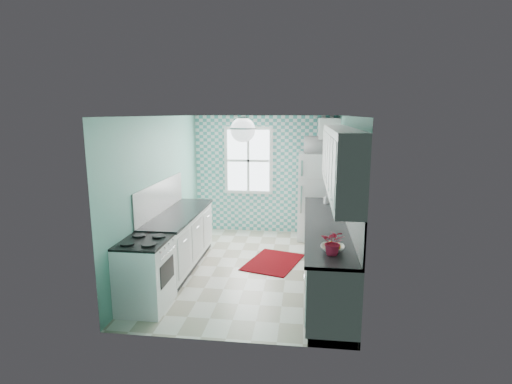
# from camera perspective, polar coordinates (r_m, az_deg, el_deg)

# --- Properties ---
(floor) EXTENTS (3.00, 4.40, 0.02)m
(floor) POSITION_cam_1_polar(r_m,az_deg,el_deg) (6.79, -0.69, -10.89)
(floor) COLOR white
(floor) RESTS_ON ground
(ceiling) EXTENTS (3.00, 4.40, 0.02)m
(ceiling) POSITION_cam_1_polar(r_m,az_deg,el_deg) (6.30, -0.75, 10.89)
(ceiling) COLOR white
(ceiling) RESTS_ON wall_back
(wall_back) EXTENTS (3.00, 0.02, 2.50)m
(wall_back) POSITION_cam_1_polar(r_m,az_deg,el_deg) (8.59, 1.28, 2.53)
(wall_back) COLOR #64A897
(wall_back) RESTS_ON floor
(wall_front) EXTENTS (3.00, 0.02, 2.50)m
(wall_front) POSITION_cam_1_polar(r_m,az_deg,el_deg) (4.31, -4.72, -6.28)
(wall_front) COLOR #64A897
(wall_front) RESTS_ON floor
(wall_left) EXTENTS (0.02, 4.40, 2.50)m
(wall_left) POSITION_cam_1_polar(r_m,az_deg,el_deg) (6.79, -13.44, -0.09)
(wall_left) COLOR #64A897
(wall_left) RESTS_ON floor
(wall_right) EXTENTS (0.02, 4.40, 2.50)m
(wall_right) POSITION_cam_1_polar(r_m,az_deg,el_deg) (6.40, 12.80, -0.74)
(wall_right) COLOR #64A897
(wall_right) RESTS_ON floor
(accent_wall) EXTENTS (3.00, 0.01, 2.50)m
(accent_wall) POSITION_cam_1_polar(r_m,az_deg,el_deg) (8.57, 1.27, 2.50)
(accent_wall) COLOR teal
(accent_wall) RESTS_ON wall_back
(window) EXTENTS (1.04, 0.05, 1.44)m
(window) POSITION_cam_1_polar(r_m,az_deg,el_deg) (8.54, -1.09, 4.51)
(window) COLOR white
(window) RESTS_ON wall_back
(backsplash_right) EXTENTS (0.02, 3.60, 0.51)m
(backsplash_right) POSITION_cam_1_polar(r_m,az_deg,el_deg) (6.02, 12.93, -2.03)
(backsplash_right) COLOR white
(backsplash_right) RESTS_ON wall_right
(backsplash_left) EXTENTS (0.02, 2.15, 0.51)m
(backsplash_left) POSITION_cam_1_polar(r_m,az_deg,el_deg) (6.73, -13.46, -0.68)
(backsplash_left) COLOR white
(backsplash_left) RESTS_ON wall_left
(upper_cabinets_right) EXTENTS (0.33, 3.20, 0.90)m
(upper_cabinets_right) POSITION_cam_1_polar(r_m,az_deg,el_deg) (5.69, 11.90, 4.47)
(upper_cabinets_right) COLOR white
(upper_cabinets_right) RESTS_ON wall_right
(upper_cabinet_fridge) EXTENTS (0.40, 0.74, 0.40)m
(upper_cabinet_fridge) POSITION_cam_1_polar(r_m,az_deg,el_deg) (8.08, 10.35, 8.93)
(upper_cabinet_fridge) COLOR white
(upper_cabinet_fridge) RESTS_ON wall_right
(ceiling_light) EXTENTS (0.34, 0.34, 0.35)m
(ceiling_light) POSITION_cam_1_polar(r_m,az_deg,el_deg) (5.51, -1.89, 8.90)
(ceiling_light) COLOR silver
(ceiling_light) RESTS_ON ceiling
(base_cabinets_right) EXTENTS (0.60, 3.60, 0.90)m
(base_cabinets_right) POSITION_cam_1_polar(r_m,az_deg,el_deg) (6.21, 9.95, -8.68)
(base_cabinets_right) COLOR white
(base_cabinets_right) RESTS_ON floor
(countertop_right) EXTENTS (0.63, 3.60, 0.04)m
(countertop_right) POSITION_cam_1_polar(r_m,az_deg,el_deg) (6.07, 9.96, -4.50)
(countertop_right) COLOR black
(countertop_right) RESTS_ON base_cabinets_right
(base_cabinets_left) EXTENTS (0.60, 2.15, 0.90)m
(base_cabinets_left) POSITION_cam_1_polar(r_m,az_deg,el_deg) (6.82, -10.89, -6.88)
(base_cabinets_left) COLOR white
(base_cabinets_left) RESTS_ON floor
(countertop_left) EXTENTS (0.63, 2.15, 0.04)m
(countertop_left) POSITION_cam_1_polar(r_m,az_deg,el_deg) (6.69, -10.92, -3.06)
(countertop_left) COLOR black
(countertop_left) RESTS_ON base_cabinets_left
(fridge) EXTENTS (0.77, 0.76, 1.77)m
(fridge) POSITION_cam_1_polar(r_m,az_deg,el_deg) (8.23, 8.70, -0.56)
(fridge) COLOR silver
(fridge) RESTS_ON floor
(stove) EXTENTS (0.60, 0.75, 0.91)m
(stove) POSITION_cam_1_polar(r_m,az_deg,el_deg) (5.55, -15.52, -11.12)
(stove) COLOR white
(stove) RESTS_ON floor
(sink) EXTENTS (0.55, 0.46, 0.53)m
(sink) POSITION_cam_1_polar(r_m,az_deg,el_deg) (6.96, 9.76, -2.39)
(sink) COLOR silver
(sink) RESTS_ON countertop_right
(rug) EXTENTS (1.09, 1.31, 0.02)m
(rug) POSITION_cam_1_polar(r_m,az_deg,el_deg) (7.03, 2.48, -9.97)
(rug) COLOR maroon
(rug) RESTS_ON floor
(dish_towel) EXTENTS (0.07, 0.26, 0.39)m
(dish_towel) POSITION_cam_1_polar(r_m,az_deg,el_deg) (7.15, 7.07, -5.68)
(dish_towel) COLOR #48AE9C
(dish_towel) RESTS_ON base_cabinets_right
(fruit_bowl) EXTENTS (0.31, 0.31, 0.07)m
(fruit_bowl) POSITION_cam_1_polar(r_m,az_deg,el_deg) (4.84, 10.87, -7.91)
(fruit_bowl) COLOR white
(fruit_bowl) RESTS_ON countertop_right
(potted_plant) EXTENTS (0.33, 0.30, 0.30)m
(potted_plant) POSITION_cam_1_polar(r_m,az_deg,el_deg) (4.69, 11.02, -7.05)
(potted_plant) COLOR #9E0907
(potted_plant) RESTS_ON countertop_right
(soap_bottle) EXTENTS (0.11, 0.11, 0.18)m
(soap_bottle) POSITION_cam_1_polar(r_m,az_deg,el_deg) (7.30, 10.02, -0.95)
(soap_bottle) COLOR #8DA9B7
(soap_bottle) RESTS_ON countertop_right
(microwave) EXTENTS (0.59, 0.41, 0.32)m
(microwave) POSITION_cam_1_polar(r_m,az_deg,el_deg) (8.09, 8.92, 6.69)
(microwave) COLOR white
(microwave) RESTS_ON fridge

